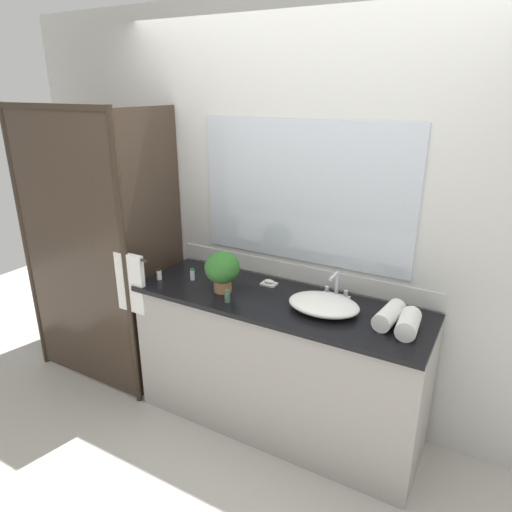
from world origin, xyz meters
TOP-DOWN VIEW (x-y plane):
  - ground_plane at (0.00, 0.00)m, footprint 8.00×8.00m
  - wall_back_with_mirror at (0.00, 0.34)m, footprint 4.40×0.06m
  - vanity_cabinet at (0.00, 0.01)m, footprint 1.80×0.58m
  - shower_enclosure at (-1.27, -0.19)m, footprint 1.20×0.59m
  - sink_basin at (0.29, -0.00)m, footprint 0.41×0.31m
  - faucet at (0.29, 0.19)m, footprint 0.17×0.14m
  - potted_plant at (-0.35, -0.06)m, footprint 0.22×0.22m
  - soap_dish at (-0.15, 0.17)m, footprint 0.10×0.07m
  - amenity_bottle_lotion at (-0.62, -0.01)m, footprint 0.03×0.03m
  - amenity_bottle_conditioner at (-0.82, -0.11)m, footprint 0.03×0.03m
  - amenity_bottle_shampoo at (-0.24, -0.18)m, footprint 0.03×0.03m
  - rolled_towel_near_edge at (0.76, -0.02)m, footprint 0.12×0.22m
  - rolled_towel_middle at (0.65, 0.03)m, footprint 0.13×0.25m

SIDE VIEW (x-z plane):
  - ground_plane at x=0.00m, z-range 0.00..0.00m
  - vanity_cabinet at x=0.00m, z-range 0.00..0.90m
  - soap_dish at x=-0.15m, z-range 0.90..0.93m
  - amenity_bottle_shampoo at x=-0.24m, z-range 0.90..0.97m
  - amenity_bottle_conditioner at x=-0.82m, z-range 0.90..0.97m
  - amenity_bottle_lotion at x=-0.62m, z-range 0.90..0.98m
  - sink_basin at x=0.29m, z-range 0.90..0.98m
  - rolled_towel_middle at x=0.65m, z-range 0.90..1.00m
  - rolled_towel_near_edge at x=0.76m, z-range 0.90..1.01m
  - faucet at x=0.29m, z-range 0.87..1.04m
  - shower_enclosure at x=-1.27m, z-range 0.02..2.02m
  - potted_plant at x=-0.35m, z-range 0.92..1.17m
  - wall_back_with_mirror at x=0.00m, z-range 0.00..2.60m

